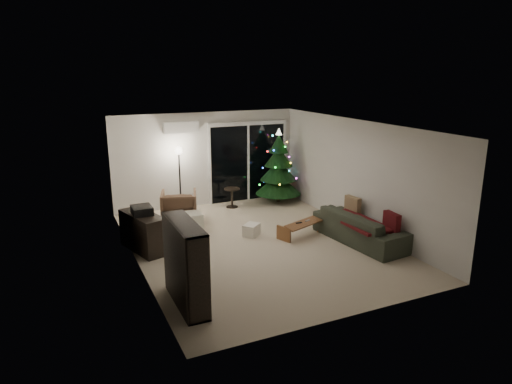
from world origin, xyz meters
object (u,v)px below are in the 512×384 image
at_px(sofa, 361,227).
at_px(christmas_tree, 279,166).
at_px(media_cabinet, 143,232).
at_px(coffee_table, 305,230).
at_px(bookshelf, 175,266).
at_px(armchair, 179,207).

bearing_deg(sofa, christmas_tree, -2.60).
bearing_deg(sofa, media_cabinet, 65.71).
relative_size(coffee_table, christmas_tree, 0.54).
height_order(sofa, coffee_table, sofa).
height_order(bookshelf, coffee_table, bookshelf).
bearing_deg(media_cabinet, christmas_tree, 9.70).
distance_m(armchair, christmas_tree, 3.11).
bearing_deg(coffee_table, bookshelf, -172.43).
relative_size(bookshelf, armchair, 1.59).
relative_size(sofa, coffee_table, 2.03).
bearing_deg(bookshelf, armchair, 89.09).
bearing_deg(bookshelf, media_cabinet, 105.16).
bearing_deg(coffee_table, armchair, 115.24).
relative_size(media_cabinet, armchair, 1.45).
xyz_separation_m(armchair, sofa, (3.16, -2.89, -0.06)).
distance_m(media_cabinet, armchair, 1.82).
bearing_deg(armchair, media_cabinet, 68.94).
bearing_deg(sofa, armchair, 42.13).
bearing_deg(media_cabinet, sofa, -35.22).
distance_m(sofa, coffee_table, 1.20).
bearing_deg(christmas_tree, armchair, -168.71).
height_order(media_cabinet, armchair, armchair).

